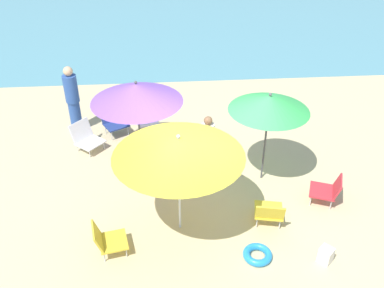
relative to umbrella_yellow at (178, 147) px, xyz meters
name	(u,v)px	position (x,y,z in m)	size (l,w,h in m)	color
ground_plane	(211,200)	(0.64, 0.69, -1.71)	(40.00, 40.00, 0.00)	#CCB789
sea_water	(177,10)	(0.64, 14.20, -1.70)	(40.00, 16.00, 0.01)	#5693A3
umbrella_yellow	(178,147)	(0.00, 0.00, 0.00)	(2.14, 2.14, 1.93)	silver
umbrella_green	(269,103)	(1.76, 1.31, 0.02)	(1.53, 1.53, 1.94)	#4C4C51
umbrella_purple	(136,93)	(-0.73, 2.20, -0.10)	(1.88, 1.88, 1.87)	#4C4C51
beach_chair_a	(328,190)	(2.82, 0.45, -1.40)	(0.69, 0.66, 0.56)	red
beach_chair_b	(145,115)	(-0.65, 3.57, -1.38)	(0.62, 0.71, 0.67)	white
beach_chair_c	(269,212)	(1.57, -0.07, -1.40)	(0.60, 0.67, 0.60)	gold
beach_chair_d	(107,239)	(-1.23, -0.49, -1.42)	(0.61, 0.58, 0.57)	gold
beach_chair_e	(114,120)	(-1.39, 3.38, -1.36)	(0.73, 0.74, 0.65)	navy
beach_chair_f	(86,137)	(-1.98, 2.71, -1.40)	(0.80, 0.80, 0.64)	white
person_a	(210,135)	(0.80, 2.32, -1.25)	(0.55, 0.32, 0.93)	silver
person_b	(73,99)	(-2.32, 3.57, -0.87)	(0.32, 0.32, 1.66)	#2D519E
swim_ring	(257,255)	(1.23, -0.81, -1.65)	(0.48, 0.48, 0.12)	#238CD8
beach_bag	(326,255)	(2.29, -0.98, -1.56)	(0.21, 0.20, 0.29)	silver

